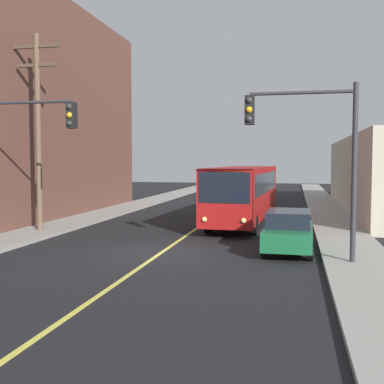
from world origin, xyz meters
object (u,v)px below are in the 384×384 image
(parked_car_green, at_px, (289,231))
(utility_pole_near, at_px, (38,123))
(traffic_signal_right_corner, at_px, (307,139))
(traffic_signal_left_corner, at_px, (26,142))
(city_bus, at_px, (244,191))

(parked_car_green, distance_m, utility_pole_near, 13.19)
(traffic_signal_right_corner, bearing_deg, traffic_signal_left_corner, 177.45)
(utility_pole_near, distance_m, traffic_signal_left_corner, 4.74)
(traffic_signal_left_corner, bearing_deg, traffic_signal_right_corner, -2.55)
(city_bus, bearing_deg, traffic_signal_left_corner, -127.41)
(parked_car_green, relative_size, traffic_signal_left_corner, 0.74)
(parked_car_green, xyz_separation_m, utility_pole_near, (-12.10, 2.57, 4.57))
(city_bus, height_order, parked_car_green, city_bus)
(parked_car_green, bearing_deg, traffic_signal_left_corner, -170.85)
(parked_car_green, xyz_separation_m, traffic_signal_left_corner, (-10.22, -1.65, 3.46))
(city_bus, distance_m, utility_pole_near, 11.65)
(traffic_signal_left_corner, height_order, traffic_signal_right_corner, same)
(city_bus, height_order, traffic_signal_left_corner, traffic_signal_left_corner)
(utility_pole_near, xyz_separation_m, traffic_signal_left_corner, (1.88, -4.21, -1.10))
(parked_car_green, height_order, traffic_signal_right_corner, traffic_signal_right_corner)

